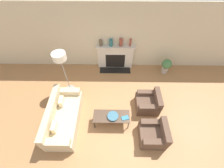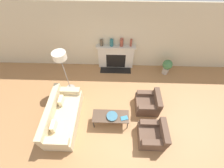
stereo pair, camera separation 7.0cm
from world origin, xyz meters
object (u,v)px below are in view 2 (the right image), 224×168
object	(u,v)px
floor_lamp	(61,59)
coffee_table	(111,116)
bowl	(112,116)
armchair_near	(153,135)
potted_plant	(167,66)
couch	(62,116)
mantel_vase_center_right	(122,43)
mantel_vase_right	(131,43)
fireplace	(116,57)
mantel_vase_left	(101,43)
book	(124,118)
armchair_far	(148,103)
mantel_vase_center_left	(112,43)

from	to	relation	value
floor_lamp	coffee_table	bearing A→B (deg)	-40.06
bowl	floor_lamp	distance (m)	2.59
armchair_near	potted_plant	size ratio (longest dim) A/B	1.16
couch	mantel_vase_center_right	size ratio (longest dim) A/B	6.19
coffee_table	mantel_vase_right	size ratio (longest dim) A/B	3.72
fireplace	mantel_vase_left	distance (m)	0.96
armchair_near	mantel_vase_left	bearing A→B (deg)	-151.59
bowl	mantel_vase_center_right	size ratio (longest dim) A/B	1.09
book	mantel_vase_right	world-z (taller)	mantel_vase_right
book	potted_plant	xyz separation A→B (m)	(1.94, 2.60, -0.05)
armchair_far	floor_lamp	distance (m)	3.49
book	potted_plant	bearing A→B (deg)	38.09
fireplace	mantel_vase_left	bearing A→B (deg)	178.68
potted_plant	fireplace	bearing A→B (deg)	171.32
mantel_vase_center_right	potted_plant	world-z (taller)	mantel_vase_center_right
book	mantel_vase_center_left	xyz separation A→B (m)	(-0.52, 2.96, 0.85)
mantel_vase_right	book	bearing A→B (deg)	-95.46
couch	mantel_vase_center_left	xyz separation A→B (m)	(1.60, 2.89, 1.01)
mantel_vase_left	book	bearing A→B (deg)	-72.42
mantel_vase_right	armchair_near	bearing A→B (deg)	-79.57
armchair_near	mantel_vase_right	distance (m)	3.64
armchair_near	mantel_vase_center_right	world-z (taller)	mantel_vase_center_right
floor_lamp	mantel_vase_right	distance (m)	2.88
potted_plant	bowl	bearing A→B (deg)	-132.56
coffee_table	mantel_vase_center_right	world-z (taller)	mantel_vase_center_right
couch	potted_plant	size ratio (longest dim) A/B	2.92
floor_lamp	potted_plant	xyz separation A→B (m)	(4.15, 1.06, -1.19)
bowl	mantel_vase_center_left	distance (m)	3.03
couch	potted_plant	world-z (taller)	couch
floor_lamp	mantel_vase_center_right	distance (m)	2.55
mantel_vase_left	mantel_vase_center_right	bearing A→B (deg)	0.00
floor_lamp	mantel_vase_center_right	xyz separation A→B (m)	(2.10, 1.42, -0.27)
coffee_table	potted_plant	world-z (taller)	potted_plant
mantel_vase_right	armchair_far	bearing A→B (deg)	-74.27
coffee_table	armchair_near	bearing A→B (deg)	-21.22
coffee_table	mantel_vase_center_left	xyz separation A→B (m)	(-0.06, 2.89, 0.90)
mantel_vase_left	potted_plant	size ratio (longest dim) A/B	0.38
couch	book	xyz separation A→B (m)	(2.12, -0.07, 0.16)
fireplace	armchair_near	size ratio (longest dim) A/B	2.05
couch	mantel_vase_center_left	bearing A→B (deg)	-29.00
bowl	mantel_vase_right	xyz separation A→B (m)	(0.69, 2.91, 0.84)
mantel_vase_right	potted_plant	distance (m)	1.93
potted_plant	couch	bearing A→B (deg)	-148.06
coffee_table	mantel_vase_right	distance (m)	3.12
mantel_vase_right	mantel_vase_center_left	bearing A→B (deg)	180.00
bowl	mantel_vase_left	bearing A→B (deg)	100.37
mantel_vase_center_right	mantel_vase_right	world-z (taller)	mantel_vase_center_right
mantel_vase_center_left	mantel_vase_left	bearing A→B (deg)	180.00
mantel_vase_center_right	potted_plant	distance (m)	2.27
floor_lamp	mantel_vase_center_right	world-z (taller)	floor_lamp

